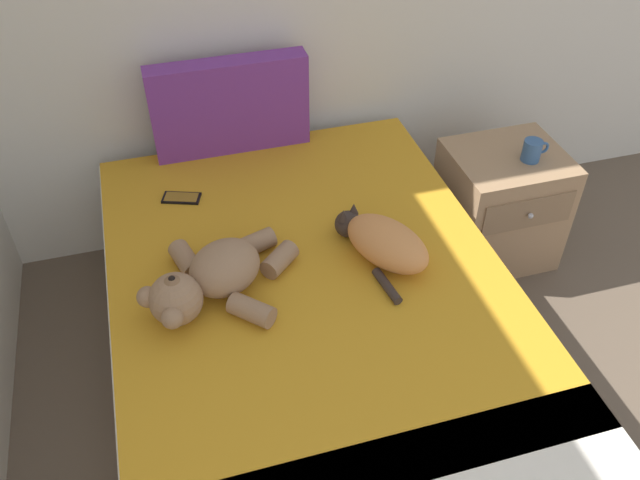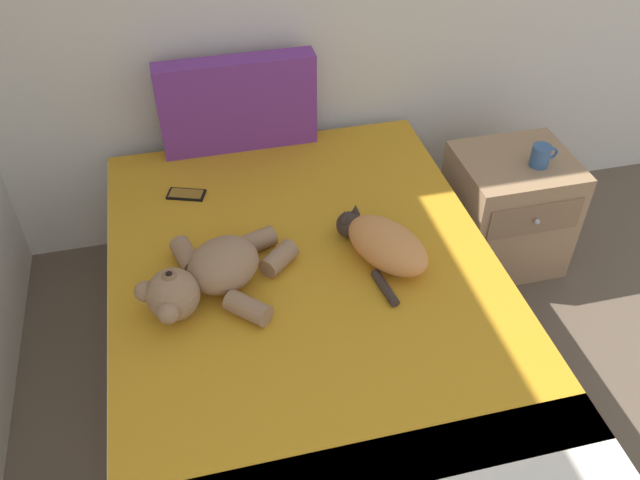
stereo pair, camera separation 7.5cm
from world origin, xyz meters
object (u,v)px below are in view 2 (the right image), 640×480
(cat, at_px, (383,243))
(mug, at_px, (541,156))
(nightstand, at_px, (507,210))
(patterned_cushion, at_px, (238,104))
(teddy_bear, at_px, (210,275))
(bed, at_px, (310,332))
(cell_phone, at_px, (186,194))

(cat, relative_size, mug, 3.68)
(cat, relative_size, nightstand, 0.80)
(patterned_cushion, bearing_deg, teddy_bear, -104.73)
(nightstand, bearing_deg, cat, -148.92)
(bed, xyz_separation_m, nightstand, (1.04, 0.50, 0.00))
(cat, height_order, mug, cat)
(mug, bearing_deg, cell_phone, 174.79)
(nightstand, height_order, mug, mug)
(cat, bearing_deg, bed, -171.51)
(cell_phone, distance_m, mug, 1.48)
(bed, relative_size, mug, 16.06)
(bed, distance_m, teddy_bear, 0.49)
(cat, height_order, teddy_bear, teddy_bear)
(bed, height_order, mug, mug)
(patterned_cushion, bearing_deg, nightstand, -18.96)
(nightstand, distance_m, mug, 0.33)
(cat, xyz_separation_m, teddy_bear, (-0.61, -0.02, 0.01))
(cell_phone, bearing_deg, nightstand, -3.29)
(mug, bearing_deg, bed, -157.92)
(bed, bearing_deg, cat, 8.49)
(bed, bearing_deg, patterned_cushion, 96.68)
(cell_phone, distance_m, nightstand, 1.44)
(bed, distance_m, cat, 0.45)
(bed, bearing_deg, cell_phone, 122.71)
(cat, height_order, nightstand, cat)
(teddy_bear, distance_m, cell_phone, 0.57)
(cell_phone, height_order, mug, mug)
(cell_phone, height_order, nightstand, cell_phone)
(patterned_cushion, xyz_separation_m, cell_phone, (-0.27, -0.31, -0.20))
(cat, height_order, cell_phone, cat)
(cat, bearing_deg, patterned_cushion, 114.01)
(cat, xyz_separation_m, cell_phone, (-0.65, 0.54, -0.07))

